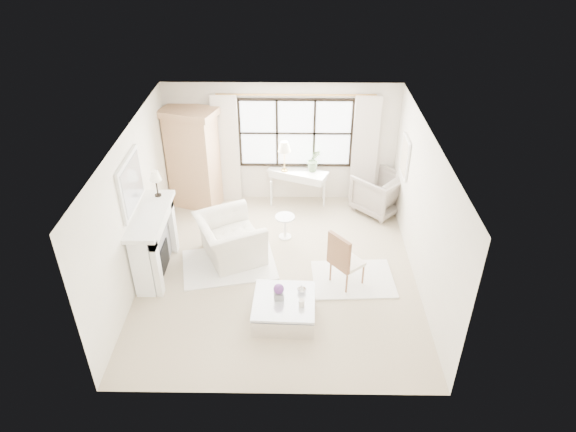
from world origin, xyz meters
name	(u,v)px	position (x,y,z in m)	size (l,w,h in m)	color
floor	(279,271)	(0.00, 0.00, 0.00)	(5.50, 5.50, 0.00)	#C1AE8F
ceiling	(277,137)	(0.00, 0.00, 2.70)	(5.50, 5.50, 0.00)	white
wall_back	(282,143)	(0.00, 2.75, 1.35)	(5.00, 5.00, 0.00)	silver
wall_front	(271,324)	(0.00, -2.75, 1.35)	(5.00, 5.00, 0.00)	white
wall_left	(134,209)	(-2.50, 0.00, 1.35)	(5.50, 5.50, 0.00)	white
wall_right	(423,211)	(2.50, 0.00, 1.35)	(5.50, 5.50, 0.00)	silver
window_pane	(296,133)	(0.30, 2.73, 1.60)	(2.40, 0.02, 1.50)	white
window_frame	(296,133)	(0.30, 2.72, 1.60)	(2.50, 0.04, 1.50)	black
curtain_rod	(296,95)	(0.30, 2.67, 2.47)	(0.04, 0.04, 3.30)	#B5813E
curtain_left	(227,150)	(-1.20, 2.65, 1.24)	(0.55, 0.10, 2.47)	white
curtain_right	(365,151)	(1.80, 2.65, 1.24)	(0.55, 0.10, 2.47)	beige
fireplace	(152,242)	(-2.27, 0.00, 0.65)	(0.58, 1.66, 1.26)	white
mirror_frame	(131,184)	(-2.47, 0.00, 1.84)	(0.05, 1.15, 0.95)	silver
mirror_glass	(132,184)	(-2.44, 0.00, 1.84)	(0.02, 1.00, 0.80)	silver
art_frame	(405,157)	(2.47, 1.70, 1.55)	(0.04, 0.62, 0.82)	white
art_canvas	(404,157)	(2.45, 1.70, 1.55)	(0.01, 0.52, 0.72)	#C5B599
mantel_lamp	(155,177)	(-2.22, 0.61, 1.65)	(0.22, 0.22, 0.51)	black
armoire	(193,158)	(-1.90, 2.43, 1.14)	(1.28, 1.01, 2.24)	tan
console_table	(298,187)	(0.36, 2.53, 0.40)	(1.37, 0.90, 0.80)	white
console_lamp	(284,148)	(0.06, 2.52, 1.36)	(0.28, 0.28, 0.69)	#A9833A
orchid_plant	(314,160)	(0.70, 2.52, 1.06)	(0.29, 0.23, 0.53)	#56704B
side_table	(285,224)	(0.10, 1.12, 0.33)	(0.40, 0.40, 0.51)	white
rug_left	(229,265)	(-0.94, 0.17, 0.02)	(1.72, 1.21, 0.03)	white
rug_right	(353,279)	(1.36, -0.22, 0.01)	(1.46, 1.09, 0.03)	white
club_armchair	(230,239)	(-0.94, 0.46, 0.41)	(1.26, 1.10, 0.82)	silver
wingback_chair	(379,193)	(2.14, 2.21, 0.44)	(0.95, 0.98, 0.89)	gray
french_chair	(346,270)	(1.21, -0.33, 0.31)	(0.68, 0.68, 1.08)	#905F3C
coffee_table	(284,309)	(0.13, -1.21, 0.18)	(1.04, 1.04, 0.38)	silver
planter_box	(279,296)	(0.04, -1.18, 0.44)	(0.15, 0.15, 0.11)	gray
planter_flowers	(279,289)	(0.04, -1.18, 0.58)	(0.17, 0.17, 0.17)	#64327D
pillar_candle	(302,303)	(0.41, -1.35, 0.44)	(0.09, 0.09, 0.12)	beige
coffee_vase	(302,289)	(0.42, -1.02, 0.46)	(0.15, 0.15, 0.16)	silver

